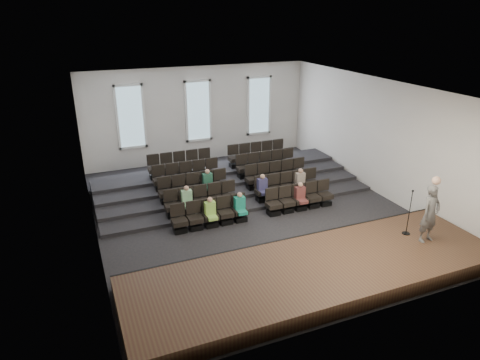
% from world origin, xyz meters
% --- Properties ---
extents(ground, '(14.00, 14.00, 0.00)m').
position_xyz_m(ground, '(0.00, 0.00, 0.00)').
color(ground, black).
rests_on(ground, ground).
extents(ceiling, '(12.00, 14.00, 0.02)m').
position_xyz_m(ceiling, '(0.00, 0.00, 5.01)').
color(ceiling, white).
rests_on(ceiling, ground).
extents(wall_back, '(12.00, 0.04, 5.00)m').
position_xyz_m(wall_back, '(0.00, 7.02, 2.50)').
color(wall_back, silver).
rests_on(wall_back, ground).
extents(wall_front, '(12.00, 0.04, 5.00)m').
position_xyz_m(wall_front, '(0.00, -7.02, 2.50)').
color(wall_front, silver).
rests_on(wall_front, ground).
extents(wall_left, '(0.04, 14.00, 5.00)m').
position_xyz_m(wall_left, '(-6.02, 0.00, 2.50)').
color(wall_left, silver).
rests_on(wall_left, ground).
extents(wall_right, '(0.04, 14.00, 5.00)m').
position_xyz_m(wall_right, '(6.02, 0.00, 2.50)').
color(wall_right, silver).
rests_on(wall_right, ground).
extents(stage, '(11.80, 3.60, 0.50)m').
position_xyz_m(stage, '(0.00, -5.10, 0.25)').
color(stage, '#44301D').
rests_on(stage, ground).
extents(stage_lip, '(11.80, 0.06, 0.52)m').
position_xyz_m(stage_lip, '(0.00, -3.33, 0.25)').
color(stage_lip, black).
rests_on(stage_lip, ground).
extents(risers, '(11.80, 4.80, 0.60)m').
position_xyz_m(risers, '(0.00, 3.17, 0.20)').
color(risers, black).
rests_on(risers, ground).
extents(seating_rows, '(6.80, 4.70, 1.67)m').
position_xyz_m(seating_rows, '(-0.00, 1.54, 0.68)').
color(seating_rows, black).
rests_on(seating_rows, ground).
extents(windows, '(8.44, 0.10, 3.24)m').
position_xyz_m(windows, '(0.00, 6.95, 2.70)').
color(windows, white).
rests_on(windows, wall_back).
extents(audience, '(5.45, 2.64, 1.10)m').
position_xyz_m(audience, '(-0.19, 0.15, 0.79)').
color(audience, '#9AD254').
rests_on(audience, seating_rows).
extents(speaker, '(0.78, 0.56, 1.97)m').
position_xyz_m(speaker, '(4.10, -5.17, 1.49)').
color(speaker, '#53514E').
rests_on(speaker, stage).
extents(mic_stand, '(0.27, 0.27, 1.63)m').
position_xyz_m(mic_stand, '(3.82, -4.56, 0.98)').
color(mic_stand, black).
rests_on(mic_stand, stage).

